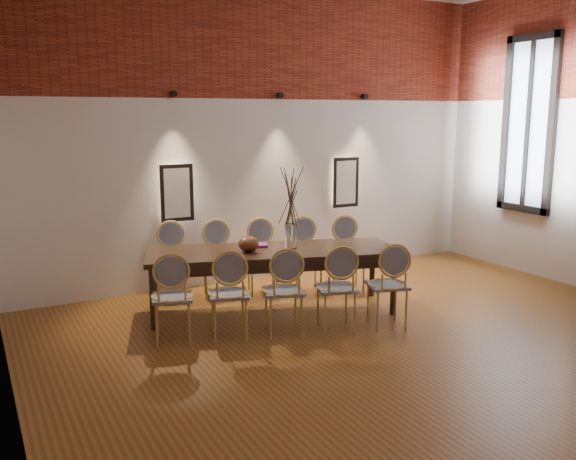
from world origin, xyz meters
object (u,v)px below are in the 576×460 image
chair_far_e (349,254)px  chair_far_b (218,260)px  book (256,245)px  chair_near_b (229,294)px  chair_near_a (172,297)px  chair_far_a (172,262)px  chair_near_d (336,288)px  bowl (249,244)px  chair_far_d (306,256)px  chair_near_c (283,291)px  vase (291,236)px  chair_far_c (263,258)px  chair_near_e (387,285)px  dining_table (272,281)px

chair_far_e → chair_far_b: bearing=0.0°
chair_far_b → book: (0.24, -0.65, 0.30)m
chair_near_b → chair_far_e: 2.28m
chair_near_a → chair_far_a: same height
chair_near_b → chair_far_b: (0.44, 1.42, 0.00)m
chair_near_d → chair_far_e: (0.99, 1.25, 0.00)m
bowl → chair_far_e: bearing=11.7°
chair_near_b → chair_near_d: (1.10, -0.34, 0.00)m
chair_far_a → chair_far_d: same height
chair_near_c → book: bearing=99.6°
vase → chair_far_c: bearing=89.5°
chair_far_e → vase: 1.27m
vase → chair_near_c: bearing=-124.1°
chair_near_a → chair_near_e: 2.31m
chair_near_e → book: size_ratio=3.62×
chair_far_d → chair_near_a: bearing=40.7°
dining_table → chair_far_d: bearing=52.2°
chair_far_d → chair_far_c: bearing=0.0°
chair_near_a → chair_far_b: same height
chair_far_b → chair_far_c: (0.55, -0.17, 0.00)m
dining_table → book: (-0.09, 0.23, 0.39)m
chair_near_c → chair_far_e: bearing=52.2°
dining_table → chair_near_b: (-0.77, -0.54, 0.09)m
dining_table → chair_far_b: size_ratio=3.07×
chair_far_a → chair_far_c: same height
book → chair_far_b: bearing=109.8°
chair_near_b → chair_far_c: 1.60m
chair_far_e → bowl: (-1.60, -0.33, 0.37)m
chair_far_c → chair_far_e: (1.10, -0.34, 0.00)m
chair_near_a → chair_far_e: bearing=32.8°
chair_near_b → book: (0.68, 0.77, 0.30)m
chair_far_d → chair_far_a: bearing=0.0°
chair_far_a → vase: (1.10, -1.12, 0.43)m
chair_far_a → bowl: bearing=137.8°
chair_near_e → book: bearing=144.6°
chair_near_d → chair_far_b: bearing=127.8°
chair_far_d → bowl: bearing=42.9°
chair_near_e → chair_far_c: 1.88m
chair_far_d → chair_near_e: bearing=111.2°
chair_near_c → chair_far_a: bearing=127.8°
chair_far_a → book: 1.18m
chair_near_e → chair_far_e: bearing=90.0°
chair_far_c → book: chair_far_c is taller
vase → bowl: size_ratio=1.25×
chair_far_e → vase: (-1.11, -0.43, 0.43)m
chair_near_d → chair_near_c: bearing=180.0°
dining_table → book: bearing=129.8°
chair_near_a → chair_far_d: (2.10, 0.91, 0.00)m
chair_near_a → chair_near_c: 1.15m
chair_far_d → bowl: size_ratio=3.92×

